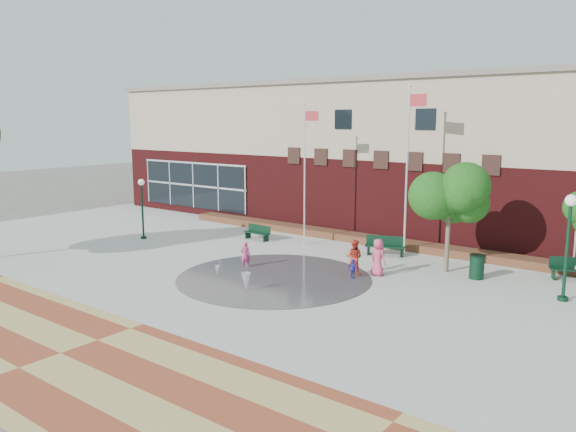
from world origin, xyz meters
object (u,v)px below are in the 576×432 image
Objects in this scene: trash_can at (477,267)px; child_splash at (245,255)px; flagpole_left at (305,167)px; bench_left at (257,235)px; flagpole_right at (408,162)px.

child_splash is (-9.15, -4.62, 0.07)m from trash_can.
child_splash is (0.57, -5.53, -3.64)m from flagpole_left.
flagpole_left is 4.97m from bench_left.
trash_can is 0.88× the size of child_splash.
flagpole_right reaches higher than trash_can.
trash_can is at bearing 162.03° from child_splash.
bench_left is 6.05m from child_splash.
bench_left is at bearing -99.40° from child_splash.
flagpole_right is (5.48, 0.95, 0.48)m from flagpole_left.
bench_left is 1.61× the size of trash_can.
trash_can is at bearing -10.07° from flagpole_left.
trash_can is at bearing 2.16° from bench_left.
child_splash is (-4.91, -6.48, -4.11)m from flagpole_right.
flagpole_left reaches higher than bench_left.
flagpole_right is 7.88× the size of trash_can.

